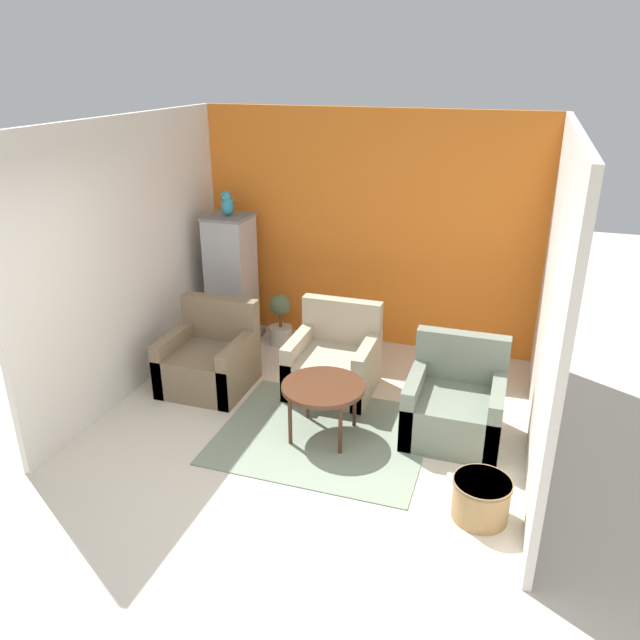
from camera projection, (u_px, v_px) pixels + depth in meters
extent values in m
plane|color=beige|center=(246.00, 526.00, 4.59)|extent=(20.00, 20.00, 0.00)
cube|color=orange|center=(368.00, 231.00, 7.18)|extent=(4.02, 0.06, 2.71)
cube|color=silver|center=(131.00, 258.00, 6.18)|extent=(0.06, 3.51, 2.71)
cube|color=silver|center=(552.00, 303.00, 5.04)|extent=(0.06, 3.51, 2.71)
cube|color=gray|center=(323.00, 435.00, 5.70)|extent=(1.86, 1.58, 0.01)
cylinder|color=#472819|center=(323.00, 387.00, 5.51)|extent=(0.74, 0.74, 0.04)
cylinder|color=#472819|center=(290.00, 421.00, 5.47)|extent=(0.04, 0.04, 0.48)
cylinder|color=#472819|center=(340.00, 430.00, 5.34)|extent=(0.04, 0.04, 0.48)
cylinder|color=#472819|center=(307.00, 396.00, 5.88)|extent=(0.04, 0.04, 0.48)
cylinder|color=#472819|center=(355.00, 404.00, 5.74)|extent=(0.04, 0.04, 0.48)
cube|color=#7A664C|center=(208.00, 369.00, 6.46)|extent=(0.84, 0.82, 0.42)
cube|color=#7A664C|center=(221.00, 318.00, 6.59)|extent=(0.84, 0.14, 0.47)
cube|color=#7A664C|center=(177.00, 357.00, 6.53)|extent=(0.12, 0.82, 0.58)
cube|color=#7A664C|center=(240.00, 367.00, 6.32)|extent=(0.12, 0.82, 0.58)
cube|color=slate|center=(453.00, 416.00, 5.61)|extent=(0.84, 0.82, 0.42)
cube|color=slate|center=(462.00, 356.00, 5.73)|extent=(0.84, 0.14, 0.47)
cube|color=slate|center=(414.00, 402.00, 5.68)|extent=(0.12, 0.82, 0.58)
cube|color=slate|center=(496.00, 415.00, 5.47)|extent=(0.12, 0.82, 0.58)
cube|color=tan|center=(333.00, 372.00, 6.40)|extent=(0.84, 0.82, 0.42)
cube|color=tan|center=(342.00, 320.00, 6.52)|extent=(0.84, 0.14, 0.47)
cube|color=tan|center=(300.00, 360.00, 6.47)|extent=(0.12, 0.82, 0.58)
cube|color=tan|center=(367.00, 370.00, 6.26)|extent=(0.12, 0.82, 0.58)
cube|color=slate|center=(235.00, 336.00, 7.67)|extent=(0.59, 0.59, 0.07)
cube|color=#A8A8AD|center=(231.00, 278.00, 7.38)|extent=(0.48, 0.48, 1.44)
cube|color=slate|center=(228.00, 217.00, 7.10)|extent=(0.50, 0.50, 0.03)
ellipsoid|color=teal|center=(227.00, 206.00, 7.05)|extent=(0.13, 0.17, 0.21)
sphere|color=teal|center=(226.00, 196.00, 6.99)|extent=(0.11, 0.11, 0.11)
cone|color=gold|center=(224.00, 198.00, 6.94)|extent=(0.05, 0.05, 0.05)
cone|color=teal|center=(230.00, 207.00, 7.12)|extent=(0.07, 0.14, 0.18)
cylinder|color=beige|center=(281.00, 335.00, 7.53)|extent=(0.28, 0.28, 0.21)
cylinder|color=brown|center=(280.00, 319.00, 7.46)|extent=(0.03, 0.03, 0.20)
sphere|color=#566B47|center=(280.00, 305.00, 7.38)|extent=(0.25, 0.25, 0.25)
sphere|color=#566B47|center=(276.00, 307.00, 7.44)|extent=(0.15, 0.15, 0.15)
sphere|color=#566B47|center=(284.00, 308.00, 7.36)|extent=(0.14, 0.14, 0.14)
cylinder|color=#A37F51|center=(481.00, 499.00, 4.62)|extent=(0.42, 0.42, 0.32)
cylinder|color=brown|center=(483.00, 482.00, 4.56)|extent=(0.44, 0.44, 0.02)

